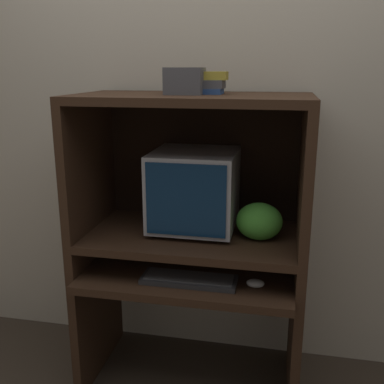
# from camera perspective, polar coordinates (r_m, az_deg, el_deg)

# --- Properties ---
(wall_back) EXTENTS (6.00, 0.06, 2.60)m
(wall_back) POSITION_cam_1_polar(r_m,az_deg,el_deg) (2.31, 1.72, 10.03)
(wall_back) COLOR beige
(wall_back) RESTS_ON ground_plane
(desk_base) EXTENTS (1.03, 0.62, 0.62)m
(desk_base) POSITION_cam_1_polar(r_m,az_deg,el_deg) (2.22, -0.25, -14.89)
(desk_base) COLOR #382316
(desk_base) RESTS_ON ground_plane
(desk_monitor_shelf) EXTENTS (1.03, 0.56, 0.16)m
(desk_monitor_shelf) POSITION_cam_1_polar(r_m,az_deg,el_deg) (2.11, 0.01, -6.04)
(desk_monitor_shelf) COLOR #382316
(desk_monitor_shelf) RESTS_ON desk_base
(hutch_upper) EXTENTS (1.03, 0.56, 0.63)m
(hutch_upper) POSITION_cam_1_polar(r_m,az_deg,el_deg) (2.02, 0.22, 6.37)
(hutch_upper) COLOR #382316
(hutch_upper) RESTS_ON desk_monitor_shelf
(crt_monitor) EXTENTS (0.38, 0.40, 0.37)m
(crt_monitor) POSITION_cam_1_polar(r_m,az_deg,el_deg) (2.09, 0.26, 0.32)
(crt_monitor) COLOR #B2B2B7
(crt_monitor) RESTS_ON desk_monitor_shelf
(keyboard) EXTENTS (0.41, 0.14, 0.03)m
(keyboard) POSITION_cam_1_polar(r_m,az_deg,el_deg) (1.98, -0.38, -11.00)
(keyboard) COLOR #2D2D30
(keyboard) RESTS_ON desk_base
(mouse) EXTENTS (0.08, 0.05, 0.03)m
(mouse) POSITION_cam_1_polar(r_m,az_deg,el_deg) (1.96, 8.05, -11.41)
(mouse) COLOR #B7B7B7
(mouse) RESTS_ON desk_base
(snack_bag) EXTENTS (0.21, 0.15, 0.17)m
(snack_bag) POSITION_cam_1_polar(r_m,az_deg,el_deg) (2.01, 8.54, -3.71)
(snack_bag) COLOR green
(snack_bag) RESTS_ON desk_monitor_shelf
(book_stack) EXTENTS (0.17, 0.13, 0.09)m
(book_stack) POSITION_cam_1_polar(r_m,az_deg,el_deg) (1.99, 1.85, 13.67)
(book_stack) COLOR navy
(book_stack) RESTS_ON hutch_upper
(storage_box) EXTENTS (0.16, 0.13, 0.11)m
(storage_box) POSITION_cam_1_polar(r_m,az_deg,el_deg) (1.95, -0.93, 13.91)
(storage_box) COLOR #4C4C51
(storage_box) RESTS_ON hutch_upper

